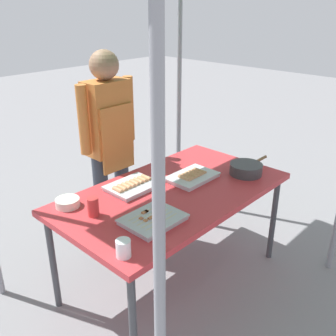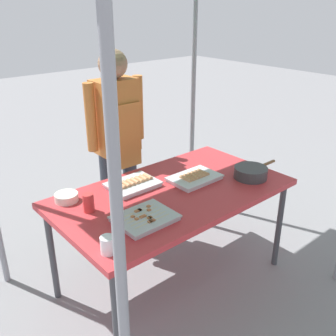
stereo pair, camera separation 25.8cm
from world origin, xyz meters
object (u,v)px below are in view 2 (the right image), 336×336
(stall_table, at_px, (173,197))
(drink_cup_near_edge, at_px, (89,203))
(condiment_bowl, at_px, (66,197))
(vendor_woman, at_px, (117,134))
(tray_grilled_sausages, at_px, (195,178))
(tray_meat_skewers, at_px, (145,218))
(tray_pork_links, at_px, (133,184))
(cooking_wok, at_px, (251,172))
(drink_cup_by_wok, at_px, (108,245))

(stall_table, bearing_deg, drink_cup_near_edge, 167.75)
(condiment_bowl, xyz_separation_m, vendor_woman, (0.66, 0.40, 0.18))
(tray_grilled_sausages, xyz_separation_m, tray_meat_skewers, (-0.60, -0.21, -0.00))
(tray_grilled_sausages, relative_size, drink_cup_near_edge, 3.08)
(tray_meat_skewers, bearing_deg, condiment_bowl, 114.30)
(tray_grilled_sausages, bearing_deg, tray_pork_links, 153.15)
(stall_table, bearing_deg, vendor_woman, 86.43)
(tray_grilled_sausages, relative_size, tray_meat_skewers, 1.04)
(tray_pork_links, bearing_deg, vendor_woman, 66.68)
(cooking_wok, relative_size, drink_cup_near_edge, 3.44)
(stall_table, relative_size, vendor_woman, 0.99)
(tray_meat_skewers, relative_size, cooking_wok, 0.86)
(drink_cup_near_edge, bearing_deg, cooking_wok, -16.41)
(tray_meat_skewers, relative_size, tray_pork_links, 1.02)
(tray_grilled_sausages, distance_m, vendor_woman, 0.75)
(vendor_woman, bearing_deg, tray_grilled_sausages, 104.12)
(tray_grilled_sausages, bearing_deg, stall_table, -174.96)
(stall_table, xyz_separation_m, cooking_wok, (0.57, -0.21, 0.10))
(tray_pork_links, distance_m, cooking_wok, 0.86)
(tray_meat_skewers, bearing_deg, drink_cup_by_wok, -159.27)
(stall_table, xyz_separation_m, tray_meat_skewers, (-0.38, -0.19, 0.07))
(tray_pork_links, xyz_separation_m, drink_cup_by_wok, (-0.54, -0.53, 0.03))
(tray_grilled_sausages, height_order, condiment_bowl, condiment_bowl)
(drink_cup_near_edge, bearing_deg, vendor_woman, 44.39)
(stall_table, xyz_separation_m, drink_cup_by_wok, (-0.71, -0.31, 0.10))
(tray_grilled_sausages, relative_size, vendor_woman, 0.22)
(condiment_bowl, relative_size, drink_cup_by_wok, 1.59)
(tray_grilled_sausages, bearing_deg, drink_cup_by_wok, -160.46)
(stall_table, relative_size, drink_cup_by_wok, 16.86)
(condiment_bowl, distance_m, vendor_woman, 0.79)
(stall_table, distance_m, drink_cup_by_wok, 0.78)
(tray_meat_skewers, bearing_deg, tray_grilled_sausages, 18.87)
(drink_cup_near_edge, relative_size, drink_cup_by_wok, 1.22)
(vendor_woman, bearing_deg, drink_cup_by_wok, 53.92)
(tray_meat_skewers, distance_m, cooking_wok, 0.95)
(stall_table, relative_size, drink_cup_near_edge, 13.77)
(vendor_woman, bearing_deg, tray_pork_links, 66.68)
(tray_grilled_sausages, xyz_separation_m, drink_cup_near_edge, (-0.80, 0.10, 0.04))
(stall_table, height_order, tray_pork_links, tray_pork_links)
(condiment_bowl, bearing_deg, stall_table, -28.38)
(stall_table, relative_size, tray_meat_skewers, 4.67)
(tray_meat_skewers, distance_m, tray_pork_links, 0.46)
(stall_table, distance_m, vendor_woman, 0.77)
(drink_cup_by_wok, xyz_separation_m, vendor_woman, (0.76, 1.04, 0.16))
(vendor_woman, bearing_deg, drink_cup_near_edge, 44.39)
(tray_meat_skewers, distance_m, condiment_bowl, 0.57)
(tray_grilled_sausages, xyz_separation_m, drink_cup_by_wok, (-0.94, -0.33, 0.03))
(drink_cup_near_edge, height_order, drink_cup_by_wok, drink_cup_near_edge)
(drink_cup_near_edge, xyz_separation_m, drink_cup_by_wok, (-0.14, -0.44, -0.01))
(tray_pork_links, relative_size, drink_cup_by_wok, 3.54)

